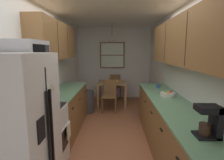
% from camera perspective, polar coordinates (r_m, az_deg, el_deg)
% --- Properties ---
extents(ground_plane, '(12.00, 12.00, 0.00)m').
position_cam_1_polar(ground_plane, '(4.24, -0.02, -14.65)').
color(ground_plane, '#995B3D').
extents(wall_left, '(0.10, 9.00, 2.55)m').
position_cam_1_polar(wall_left, '(4.15, -18.99, 2.63)').
color(wall_left, silver).
rests_on(wall_left, ground).
extents(wall_right, '(0.10, 9.00, 2.55)m').
position_cam_1_polar(wall_right, '(4.09, 19.26, 2.52)').
color(wall_right, silver).
rests_on(wall_right, ground).
extents(wall_back, '(4.40, 0.10, 2.55)m').
position_cam_1_polar(wall_back, '(6.54, 0.56, 5.45)').
color(wall_back, silver).
rests_on(wall_back, ground).
extents(ceiling_slab, '(4.40, 9.00, 0.08)m').
position_cam_1_polar(ceiling_slab, '(3.96, -0.02, 21.97)').
color(ceiling_slab, white).
extents(refrigerator, '(0.74, 0.80, 1.71)m').
position_cam_1_polar(refrigerator, '(2.16, -28.66, -15.74)').
color(refrigerator, white).
rests_on(refrigerator, ground).
extents(stove_range, '(0.66, 0.65, 1.10)m').
position_cam_1_polar(stove_range, '(2.94, -21.43, -16.59)').
color(stove_range, white).
rests_on(stove_range, ground).
extents(microwave_over_range, '(0.39, 0.62, 0.33)m').
position_cam_1_polar(microwave_over_range, '(2.71, -25.26, 7.98)').
color(microwave_over_range, silver).
extents(counter_left, '(0.64, 1.91, 0.90)m').
position_cam_1_polar(counter_left, '(4.07, -14.48, -9.19)').
color(counter_left, brown).
rests_on(counter_left, ground).
extents(upper_cabinets_left, '(0.33, 1.99, 0.72)m').
position_cam_1_polar(upper_cabinets_left, '(3.86, -17.65, 11.83)').
color(upper_cabinets_left, brown).
extents(counter_right, '(0.64, 3.31, 0.90)m').
position_cam_1_polar(counter_right, '(3.28, 17.82, -14.00)').
color(counter_right, brown).
rests_on(counter_right, ground).
extents(upper_cabinets_right, '(0.33, 2.99, 0.74)m').
position_cam_1_polar(upper_cabinets_right, '(3.02, 22.07, 11.41)').
color(upper_cabinets_right, brown).
extents(dining_table, '(0.88, 0.87, 0.73)m').
position_cam_1_polar(dining_table, '(5.71, -0.00, -1.75)').
color(dining_table, '#A87F51').
rests_on(dining_table, ground).
extents(dining_chair_near, '(0.42, 0.42, 0.90)m').
position_cam_1_polar(dining_chair_near, '(5.11, -0.76, -4.47)').
color(dining_chair_near, brown).
rests_on(dining_chair_near, ground).
extents(dining_chair_far, '(0.41, 0.41, 0.90)m').
position_cam_1_polar(dining_chair_far, '(6.37, 0.98, -1.69)').
color(dining_chair_far, brown).
rests_on(dining_chair_far, ground).
extents(pendant_light, '(0.28, 0.28, 0.54)m').
position_cam_1_polar(pendant_light, '(5.61, -0.00, 12.85)').
color(pendant_light, black).
extents(back_window, '(0.87, 0.05, 0.92)m').
position_cam_1_polar(back_window, '(6.45, 0.07, 7.91)').
color(back_window, brown).
extents(trash_bin, '(0.35, 0.35, 0.64)m').
position_cam_1_polar(trash_bin, '(5.10, -7.69, -6.70)').
color(trash_bin, '#3F3F42').
rests_on(trash_bin, ground).
extents(storage_canister, '(0.10, 0.10, 0.17)m').
position_cam_1_polar(storage_canister, '(3.26, -18.36, -4.26)').
color(storage_canister, '#265999').
rests_on(storage_canister, counter_left).
extents(dish_towel, '(0.02, 0.16, 0.24)m').
position_cam_1_polar(dish_towel, '(2.96, -13.63, -15.42)').
color(dish_towel, beige).
extents(coffee_maker, '(0.22, 0.18, 0.31)m').
position_cam_1_polar(coffee_maker, '(2.00, 28.96, -11.27)').
color(coffee_maker, black).
rests_on(coffee_maker, counter_right).
extents(mug_by_coffeemaker, '(0.12, 0.08, 0.09)m').
position_cam_1_polar(mug_by_coffeemaker, '(4.11, 14.40, -1.87)').
color(mug_by_coffeemaker, '#335999').
rests_on(mug_by_coffeemaker, counter_right).
extents(fruit_bowl, '(0.27, 0.27, 0.09)m').
position_cam_1_polar(fruit_bowl, '(3.47, 17.35, -4.25)').
color(fruit_bowl, silver).
rests_on(fruit_bowl, counter_right).
extents(table_serving_bowl, '(0.18, 0.18, 0.06)m').
position_cam_1_polar(table_serving_bowl, '(5.75, 1.00, -0.23)').
color(table_serving_bowl, '#E0D14C').
rests_on(table_serving_bowl, dining_table).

